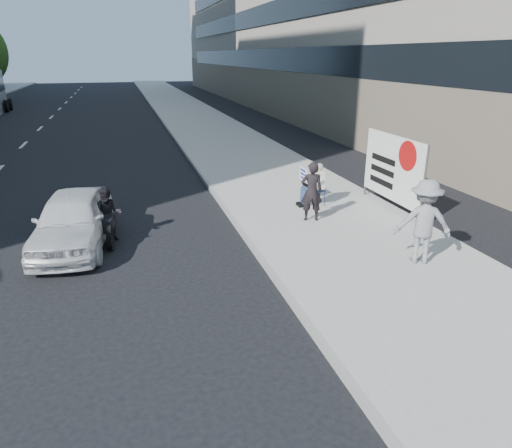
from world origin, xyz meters
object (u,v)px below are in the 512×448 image
object	(u,v)px
jogger	(424,222)
white_sedan_near	(73,220)
pedestrian_woman	(312,192)
protest_banner	(393,168)
seated_protester	(314,182)
motorcycle	(109,217)

from	to	relation	value
jogger	white_sedan_near	bearing A→B (deg)	-1.98
pedestrian_woman	protest_banner	xyz separation A→B (m)	(2.68, 0.29, 0.42)
seated_protester	white_sedan_near	xyz separation A→B (m)	(-6.86, -0.98, -0.19)
pedestrian_woman	motorcycle	xyz separation A→B (m)	(-5.41, 0.41, -0.34)
pedestrian_woman	white_sedan_near	bearing A→B (deg)	11.11
white_sedan_near	protest_banner	bearing A→B (deg)	6.55
jogger	seated_protester	bearing A→B (deg)	-58.46
seated_protester	white_sedan_near	size ratio (longest dim) A/B	0.32
protest_banner	white_sedan_near	distance (m)	8.95
pedestrian_woman	protest_banner	distance (m)	2.72
jogger	protest_banner	distance (m)	3.80
pedestrian_woman	motorcycle	world-z (taller)	pedestrian_woman
seated_protester	protest_banner	bearing A→B (deg)	-25.31
motorcycle	protest_banner	bearing A→B (deg)	4.47
protest_banner	motorcycle	xyz separation A→B (m)	(-8.08, 0.12, -0.76)
jogger	protest_banner	bearing A→B (deg)	-88.54
seated_protester	protest_banner	size ratio (longest dim) A/B	0.43
protest_banner	white_sedan_near	world-z (taller)	protest_banner
protest_banner	motorcycle	world-z (taller)	protest_banner
pedestrian_woman	white_sedan_near	xyz separation A→B (m)	(-6.25, 0.28, -0.29)
motorcycle	seated_protester	bearing A→B (deg)	13.42
protest_banner	jogger	bearing A→B (deg)	-111.59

